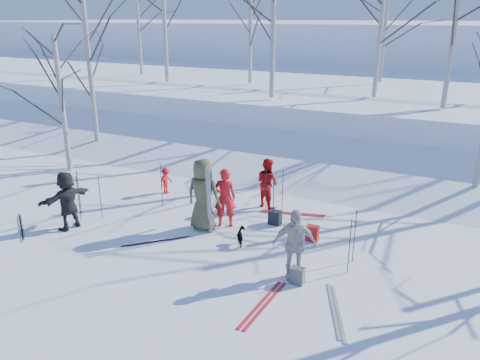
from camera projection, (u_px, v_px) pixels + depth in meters
The scene contains 39 objects.
ground at pixel (214, 245), 11.94m from camera, with size 120.00×120.00×0.00m, color white.
snow_ramp at pixel (304, 166), 17.79m from camera, with size 70.00×9.50×1.40m, color white.
snow_plateau at pixel (365, 102), 25.95m from camera, with size 70.00×18.00×2.20m, color white.
far_hill at pixel (416, 56), 43.34m from camera, with size 90.00×30.00×6.00m, color white.
skier_olive_center at pixel (203, 194), 12.57m from camera, with size 0.98×0.64×2.00m, color #46492C.
skier_red_north at pixel (225, 198), 12.79m from camera, with size 0.61×0.40×1.68m, color red.
skier_redor_behind at pixel (267, 183), 14.14m from camera, with size 0.75×0.58×1.53m, color #B10D0F.
skier_red_seated at pixel (166, 181), 15.32m from camera, with size 0.56×0.32×0.87m, color red.
skier_cream_east at pixel (294, 244), 10.23m from camera, with size 0.96×0.40×1.63m, color beige.
skier_grey_west at pixel (67, 200), 12.66m from camera, with size 1.52×0.48×1.64m, color black.
dog at pixel (242, 237), 11.90m from camera, with size 0.24×0.53×0.44m, color black.
upright_ski_left at pixel (208, 200), 12.29m from camera, with size 0.07×0.02×1.90m, color silver.
upright_ski_right at pixel (210, 202), 12.22m from camera, with size 0.07×0.02×1.90m, color silver.
ski_pair_a at pixel (336, 311), 9.27m from camera, with size 0.92×1.83×0.02m, color silver, non-canonical shape.
ski_pair_b at pixel (293, 214), 13.83m from camera, with size 1.88×0.70×0.02m, color red, non-canonical shape.
ski_pair_c at pixel (21, 227), 12.95m from camera, with size 1.64×1.29×0.02m, color silver, non-canonical shape.
ski_pair_d at pixel (263, 304), 9.48m from camera, with size 0.28×1.91×0.02m, color red, non-canonical shape.
ski_pair_e at pixel (156, 242), 12.11m from camera, with size 1.48×1.49×0.02m, color silver, non-canonical shape.
ski_pole_a at pixel (282, 192), 13.69m from camera, with size 0.02×0.02×1.34m, color black.
ski_pole_b at pixel (349, 247), 10.43m from camera, with size 0.02×0.02×1.34m, color black.
ski_pole_c at pixel (79, 192), 13.66m from camera, with size 0.02×0.02×1.34m, color black.
ski_pole_d at pixel (355, 236), 10.91m from camera, with size 0.02×0.02×1.34m, color black.
ski_pole_e at pixel (266, 193), 13.57m from camera, with size 0.02×0.02×1.34m, color black.
ski_pole_f at pixel (100, 197), 13.30m from camera, with size 0.02×0.02×1.34m, color black.
ski_pole_g at pixel (273, 203), 12.89m from camera, with size 0.02×0.02×1.34m, color black.
ski_pole_h at pixel (162, 186), 14.18m from camera, with size 0.02×0.02×1.34m, color black.
ski_pole_i at pixel (79, 198), 13.19m from camera, with size 0.02×0.02×1.34m, color black.
backpack_red at pixel (312, 233), 12.12m from camera, with size 0.32×0.22×0.42m, color #A41B19.
backpack_grey at pixel (297, 276), 10.19m from camera, with size 0.30×0.20×0.38m, color #4E5055.
backpack_dark at pixel (275, 218), 13.09m from camera, with size 0.34×0.24×0.40m, color black.
birch_plateau_a at pixel (250, 30), 23.78m from camera, with size 4.31×4.31×5.30m, color silver, non-canonical shape.
birch_plateau_b at pixel (385, 31), 24.05m from camera, with size 4.22×4.22×5.17m, color silver, non-canonical shape.
birch_plateau_d at pixel (381, 20), 19.33m from camera, with size 5.02×5.02×6.31m, color silver, non-canonical shape.
birch_plateau_e at pixel (273, 18), 19.18m from camera, with size 5.14×5.14×6.48m, color silver, non-canonical shape.
birch_plateau_g at pixel (164, 8), 23.94m from camera, with size 5.78×5.78×7.41m, color silver, non-canonical shape.
birch_plateau_h at pixel (139, 32), 27.29m from camera, with size 4.03×4.03×4.90m, color silver, non-canonical shape.
birch_plateau_j at pixel (455, 21), 16.96m from camera, with size 5.03×5.03×6.32m, color silver, non-canonical shape.
birch_edge_a at pixel (62, 106), 16.93m from camera, with size 4.04×4.04×4.92m, color silver, non-canonical shape.
birch_edge_d at pixel (91, 77), 19.37m from camera, with size 4.98×4.98×6.26m, color silver, non-canonical shape.
Camera 1 is at (5.38, -9.28, 5.54)m, focal length 35.00 mm.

